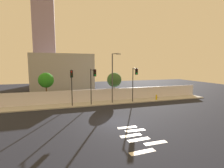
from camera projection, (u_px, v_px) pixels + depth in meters
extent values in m
plane|color=black|center=(117.00, 122.00, 16.41)|extent=(80.00, 80.00, 0.00)
cube|color=#B3B3B3|center=(99.00, 103.00, 24.17)|extent=(36.00, 2.40, 0.15)
cube|color=silver|center=(97.00, 95.00, 25.28)|extent=(36.00, 0.18, 1.80)
cube|color=silver|center=(142.00, 152.00, 10.82)|extent=(1.82, 0.52, 0.01)
cube|color=silver|center=(155.00, 143.00, 12.08)|extent=(1.80, 0.45, 0.01)
cube|color=silver|center=(139.00, 140.00, 12.61)|extent=(1.82, 0.53, 0.01)
cube|color=silver|center=(131.00, 135.00, 13.33)|extent=(1.81, 0.49, 0.01)
cube|color=silver|center=(135.00, 130.00, 14.37)|extent=(1.82, 0.53, 0.01)
cube|color=silver|center=(127.00, 127.00, 15.06)|extent=(1.82, 0.52, 0.01)
cylinder|color=black|center=(91.00, 87.00, 22.91)|extent=(0.12, 0.12, 4.89)
cylinder|color=black|center=(93.00, 70.00, 21.96)|extent=(0.31, 1.54, 0.08)
cube|color=black|center=(95.00, 73.00, 21.31)|extent=(0.37, 0.25, 0.90)
sphere|color=black|center=(95.00, 71.00, 21.17)|extent=(0.18, 0.18, 0.18)
sphere|color=#33260A|center=(95.00, 73.00, 21.20)|extent=(0.18, 0.18, 0.18)
sphere|color=#19F24C|center=(95.00, 75.00, 21.24)|extent=(0.18, 0.18, 0.18)
cylinder|color=black|center=(72.00, 88.00, 22.15)|extent=(0.12, 0.12, 4.82)
cylinder|color=black|center=(71.00, 71.00, 21.12)|extent=(0.17, 1.60, 0.08)
cube|color=black|center=(72.00, 74.00, 20.39)|extent=(0.35, 0.22, 0.90)
sphere|color=red|center=(72.00, 72.00, 20.24)|extent=(0.18, 0.18, 0.18)
sphere|color=#33260A|center=(72.00, 74.00, 20.27)|extent=(0.18, 0.18, 0.18)
sphere|color=black|center=(72.00, 76.00, 20.31)|extent=(0.18, 0.18, 0.18)
cylinder|color=black|center=(133.00, 85.00, 24.78)|extent=(0.12, 0.12, 5.01)
cylinder|color=black|center=(135.00, 69.00, 23.84)|extent=(0.18, 1.38, 0.08)
cube|color=black|center=(136.00, 71.00, 23.22)|extent=(0.35, 0.22, 0.90)
sphere|color=black|center=(137.00, 69.00, 23.07)|extent=(0.18, 0.18, 0.18)
sphere|color=#33260A|center=(137.00, 72.00, 23.10)|extent=(0.18, 0.18, 0.18)
sphere|color=#19F24C|center=(137.00, 74.00, 23.13)|extent=(0.18, 0.18, 0.18)
cylinder|color=#4C4C51|center=(112.00, 78.00, 23.92)|extent=(0.16, 0.16, 7.04)
cylinder|color=#4C4C51|center=(115.00, 54.00, 22.84)|extent=(0.45, 1.59, 0.10)
cube|color=beige|center=(118.00, 54.00, 22.16)|extent=(0.64, 0.37, 0.16)
cylinder|color=gold|center=(156.00, 98.00, 26.21)|extent=(0.24, 0.24, 0.66)
sphere|color=gold|center=(156.00, 95.00, 26.17)|extent=(0.26, 0.26, 0.26)
cylinder|color=gold|center=(155.00, 98.00, 26.16)|extent=(0.10, 0.09, 0.09)
cylinder|color=gold|center=(157.00, 97.00, 26.26)|extent=(0.10, 0.09, 0.09)
cylinder|color=brown|center=(47.00, 94.00, 24.26)|extent=(0.19, 0.19, 2.82)
sphere|color=#26821E|center=(46.00, 80.00, 24.03)|extent=(2.17, 2.17, 2.17)
cylinder|color=brown|center=(114.00, 91.00, 27.38)|extent=(0.15, 0.15, 2.55)
sphere|color=#376434|center=(114.00, 80.00, 27.16)|extent=(2.35, 2.35, 2.35)
cube|color=#A2A2A2|center=(63.00, 72.00, 36.88)|extent=(12.94, 6.00, 7.95)
cube|color=gray|center=(44.00, 25.00, 45.51)|extent=(5.54, 5.00, 33.00)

